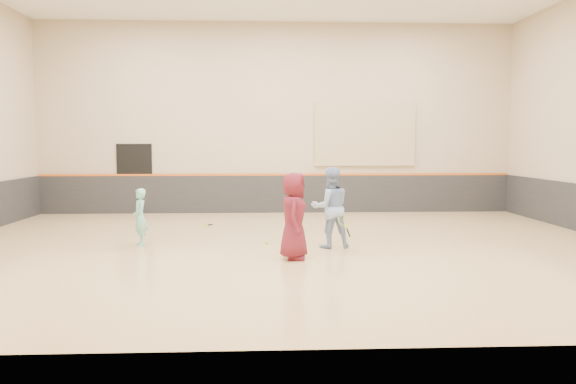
{
  "coord_description": "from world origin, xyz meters",
  "views": [
    {
      "loc": [
        -0.48,
        -11.86,
        2.22
      ],
      "look_at": [
        0.09,
        0.4,
        1.15
      ],
      "focal_mm": 35.0,
      "sensor_mm": 36.0,
      "label": 1
    }
  ],
  "objects_px": {
    "instructor": "(330,208)",
    "spare_racket": "(205,223)",
    "young_man": "(294,216)",
    "girl": "(140,217)"
  },
  "relations": [
    {
      "from": "girl",
      "to": "instructor",
      "type": "bearing_deg",
      "value": 61.65
    },
    {
      "from": "young_man",
      "to": "spare_racket",
      "type": "relative_size",
      "value": 2.43
    },
    {
      "from": "spare_racket",
      "to": "instructor",
      "type": "bearing_deg",
      "value": -47.42
    },
    {
      "from": "instructor",
      "to": "young_man",
      "type": "height_order",
      "value": "instructor"
    },
    {
      "from": "young_man",
      "to": "instructor",
      "type": "bearing_deg",
      "value": -30.58
    },
    {
      "from": "girl",
      "to": "young_man",
      "type": "relative_size",
      "value": 0.75
    },
    {
      "from": "girl",
      "to": "spare_racket",
      "type": "distance_m",
      "value": 3.11
    },
    {
      "from": "girl",
      "to": "spare_racket",
      "type": "bearing_deg",
      "value": 136.02
    },
    {
      "from": "instructor",
      "to": "spare_racket",
      "type": "xyz_separation_m",
      "value": [
        -2.99,
        3.25,
        -0.78
      ]
    },
    {
      "from": "girl",
      "to": "young_man",
      "type": "height_order",
      "value": "young_man"
    }
  ]
}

